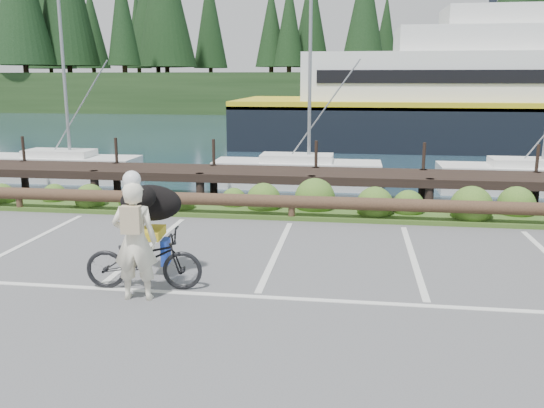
% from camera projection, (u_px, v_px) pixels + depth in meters
% --- Properties ---
extents(ground, '(72.00, 72.00, 0.00)m').
position_uv_depth(ground, '(260.00, 288.00, 9.32)').
color(ground, '#525254').
extents(harbor_backdrop, '(170.00, 160.00, 30.00)m').
position_uv_depth(harbor_backdrop, '(349.00, 101.00, 85.12)').
color(harbor_backdrop, '#182C3A').
rests_on(harbor_backdrop, ground).
extents(vegetation_strip, '(34.00, 1.60, 0.10)m').
position_uv_depth(vegetation_strip, '(295.00, 211.00, 14.43)').
color(vegetation_strip, '#3D5B21').
rests_on(vegetation_strip, ground).
extents(log_rail, '(32.00, 0.30, 0.60)m').
position_uv_depth(log_rail, '(292.00, 220.00, 13.77)').
color(log_rail, '#443021').
rests_on(log_rail, ground).
extents(bicycle, '(1.93, 0.84, 0.98)m').
position_uv_depth(bicycle, '(144.00, 259.00, 9.19)').
color(bicycle, black).
rests_on(bicycle, ground).
extents(cyclist, '(0.71, 0.51, 1.84)m').
position_uv_depth(cyclist, '(135.00, 241.00, 8.67)').
color(cyclist, '#EFE7CA').
rests_on(cyclist, ground).
extents(dog, '(0.62, 1.10, 0.61)m').
position_uv_depth(dog, '(151.00, 203.00, 9.61)').
color(dog, black).
rests_on(dog, bicycle).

